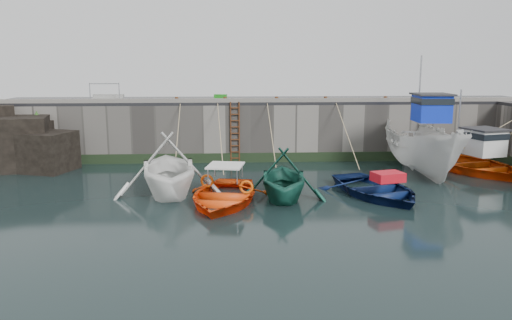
{
  "coord_description": "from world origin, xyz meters",
  "views": [
    {
      "loc": [
        -2.36,
        -15.9,
        5.09
      ],
      "look_at": [
        -1.21,
        4.35,
        1.2
      ],
      "focal_mm": 35.0,
      "sensor_mm": 36.0,
      "label": 1
    }
  ],
  "objects": [
    {
      "name": "bollard_e",
      "position": [
        6.0,
        10.25,
        3.3
      ],
      "size": [
        0.18,
        0.18,
        0.28
      ],
      "primitive_type": "cylinder",
      "color": "#3F1E0F",
      "rests_on": "road_back"
    },
    {
      "name": "kerb_back",
      "position": [
        0.0,
        10.15,
        3.26
      ],
      "size": [
        30.0,
        0.3,
        0.2
      ],
      "primitive_type": "cube",
      "color": "slate",
      "rests_on": "road_back"
    },
    {
      "name": "boat_near_blue_rope",
      "position": [
        -2.56,
        7.39,
        0.0
      ],
      "size": [
        0.04,
        5.83,
        3.1
      ],
      "primitive_type": null,
      "color": "tan",
      "rests_on": "ground"
    },
    {
      "name": "boat_near_white",
      "position": [
        -4.76,
        3.66,
        0.0
      ],
      "size": [
        5.31,
        5.91,
        2.77
      ],
      "primitive_type": "imported",
      "rotation": [
        0.0,
        0.0,
        0.16
      ],
      "color": "white",
      "rests_on": "ground"
    },
    {
      "name": "bollard_c",
      "position": [
        0.2,
        10.25,
        3.3
      ],
      "size": [
        0.18,
        0.18,
        0.28
      ],
      "primitive_type": "cylinder",
      "color": "#3F1E0F",
      "rests_on": "road_back"
    },
    {
      "name": "rock_outcrop",
      "position": [
        -12.92,
        9.11,
        1.26
      ],
      "size": [
        5.85,
        4.24,
        3.41
      ],
      "color": "black",
      "rests_on": "ground"
    },
    {
      "name": "boat_near_blacktrim_rope",
      "position": [
        -0.26,
        7.64,
        0.0
      ],
      "size": [
        0.04,
        5.4,
        3.1
      ],
      "primitive_type": null,
      "color": "tan",
      "rests_on": "ground"
    },
    {
      "name": "bollard_d",
      "position": [
        2.8,
        10.25,
        3.3
      ],
      "size": [
        0.18,
        0.18,
        0.28
      ],
      "primitive_type": "cylinder",
      "color": "#3F1E0F",
      "rests_on": "road_back"
    },
    {
      "name": "boat_near_white_rope",
      "position": [
        -4.76,
        8.08,
        0.0
      ],
      "size": [
        0.04,
        4.64,
        3.1
      ],
      "primitive_type": null,
      "color": "tan",
      "rests_on": "ground"
    },
    {
      "name": "boat_near_navy",
      "position": [
        3.46,
        2.95,
        0.0
      ],
      "size": [
        4.75,
        5.78,
        1.04
      ],
      "primitive_type": "imported",
      "rotation": [
        0.0,
        0.0,
        0.26
      ],
      "color": "#0A1944",
      "rests_on": "ground"
    },
    {
      "name": "boat_far_white",
      "position": [
        6.9,
        6.82,
        1.2
      ],
      "size": [
        3.21,
        7.59,
        5.88
      ],
      "rotation": [
        0.0,
        0.0,
        -0.05
      ],
      "color": "silver",
      "rests_on": "ground"
    },
    {
      "name": "boat_near_blacktrim",
      "position": [
        -0.26,
        2.77,
        0.0
      ],
      "size": [
        4.01,
        4.54,
        2.24
      ],
      "primitive_type": "imported",
      "rotation": [
        0.0,
        0.0,
        -0.08
      ],
      "color": "#175040",
      "rests_on": "ground"
    },
    {
      "name": "boat_far_orange",
      "position": [
        9.51,
        7.13,
        0.4
      ],
      "size": [
        5.63,
        6.85,
        4.23
      ],
      "rotation": [
        0.0,
        0.0,
        0.26
      ],
      "color": "#EC4F0C",
      "rests_on": "ground"
    },
    {
      "name": "boat_near_blue",
      "position": [
        -2.56,
        2.28,
        0.0
      ],
      "size": [
        4.37,
        5.49,
        1.02
      ],
      "primitive_type": "imported",
      "rotation": [
        0.0,
        0.0,
        -0.19
      ],
      "color": "#FF460D",
      "rests_on": "ground"
    },
    {
      "name": "bollard_a",
      "position": [
        -5.0,
        10.25,
        3.3
      ],
      "size": [
        0.18,
        0.18,
        0.28
      ],
      "primitive_type": "cylinder",
      "color": "#3F1E0F",
      "rests_on": "road_back"
    },
    {
      "name": "ground",
      "position": [
        0.0,
        0.0,
        0.0
      ],
      "size": [
        120.0,
        120.0,
        0.0
      ],
      "primitive_type": "plane",
      "color": "black",
      "rests_on": "ground"
    },
    {
      "name": "bollard_b",
      "position": [
        -2.5,
        10.25,
        3.3
      ],
      "size": [
        0.18,
        0.18,
        0.28
      ],
      "primitive_type": "cylinder",
      "color": "#3F1E0F",
      "rests_on": "road_back"
    },
    {
      "name": "ladder",
      "position": [
        -2.0,
        9.91,
        1.59
      ],
      "size": [
        0.51,
        0.08,
        3.2
      ],
      "color": "#3F1E0F",
      "rests_on": "ground"
    },
    {
      "name": "quay_back",
      "position": [
        0.0,
        12.5,
        1.5
      ],
      "size": [
        30.0,
        5.0,
        3.0
      ],
      "primitive_type": "cube",
      "color": "slate",
      "rests_on": "ground"
    },
    {
      "name": "road_back",
      "position": [
        0.0,
        12.5,
        3.08
      ],
      "size": [
        30.0,
        5.0,
        0.16
      ],
      "primitive_type": "cube",
      "color": "black",
      "rests_on": "quay_back"
    },
    {
      "name": "boat_near_navy_rope",
      "position": [
        3.46,
        7.72,
        0.0
      ],
      "size": [
        0.04,
        5.24,
        3.1
      ],
      "primitive_type": null,
      "color": "tan",
      "rests_on": "ground"
    },
    {
      "name": "algae_back",
      "position": [
        0.0,
        9.96,
        0.25
      ],
      "size": [
        30.0,
        0.08,
        0.5
      ],
      "primitive_type": "cube",
      "color": "black",
      "rests_on": "ground"
    },
    {
      "name": "fish_crate",
      "position": [
        -2.75,
        11.97,
        3.31
      ],
      "size": [
        0.74,
        0.54,
        0.31
      ],
      "primitive_type": "cube",
      "rotation": [
        0.0,
        0.0,
        -0.2
      ],
      "color": "#1B8518",
      "rests_on": "road_back"
    },
    {
      "name": "railing",
      "position": [
        -8.75,
        11.25,
        3.36
      ],
      "size": [
        1.6,
        1.05,
        1.0
      ],
      "color": "#A5A8AD",
      "rests_on": "road_back"
    }
  ]
}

